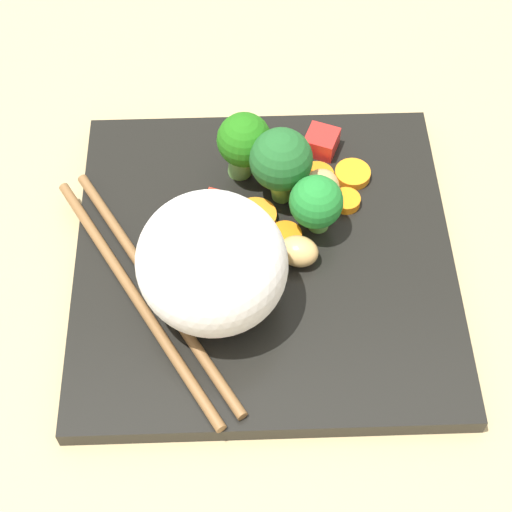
# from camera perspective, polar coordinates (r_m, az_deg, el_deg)

# --- Properties ---
(ground_plane) EXTENTS (1.10, 1.10, 0.02)m
(ground_plane) POSITION_cam_1_polar(r_m,az_deg,el_deg) (0.60, 0.57, -1.11)
(ground_plane) COLOR tan
(square_plate) EXTENTS (0.27, 0.27, 0.01)m
(square_plate) POSITION_cam_1_polar(r_m,az_deg,el_deg) (0.58, 0.58, -0.17)
(square_plate) COLOR black
(square_plate) RESTS_ON ground_plane
(rice_mound) EXTENTS (0.14, 0.14, 0.09)m
(rice_mound) POSITION_cam_1_polar(r_m,az_deg,el_deg) (0.52, -3.10, -0.50)
(rice_mound) COLOR white
(rice_mound) RESTS_ON square_plate
(broccoli_floret_0) EXTENTS (0.05, 0.05, 0.06)m
(broccoli_floret_0) POSITION_cam_1_polar(r_m,az_deg,el_deg) (0.58, 1.76, 6.66)
(broccoli_floret_0) COLOR #649D3A
(broccoli_floret_0) RESTS_ON square_plate
(broccoli_floret_1) EXTENTS (0.04, 0.04, 0.05)m
(broccoli_floret_1) POSITION_cam_1_polar(r_m,az_deg,el_deg) (0.57, 4.24, 3.70)
(broccoli_floret_1) COLOR #68A747
(broccoli_floret_1) RESTS_ON square_plate
(broccoli_floret_2) EXTENTS (0.04, 0.04, 0.06)m
(broccoli_floret_2) POSITION_cam_1_polar(r_m,az_deg,el_deg) (0.59, -0.85, 7.94)
(broccoli_floret_2) COLOR #6FA951
(broccoli_floret_2) RESTS_ON square_plate
(carrot_slice_0) EXTENTS (0.03, 0.03, 0.01)m
(carrot_slice_0) POSITION_cam_1_polar(r_m,az_deg,el_deg) (0.60, 6.32, 3.85)
(carrot_slice_0) COLOR orange
(carrot_slice_0) RESTS_ON square_plate
(carrot_slice_1) EXTENTS (0.04, 0.04, 0.01)m
(carrot_slice_1) POSITION_cam_1_polar(r_m,az_deg,el_deg) (0.59, -0.06, 2.77)
(carrot_slice_1) COLOR orange
(carrot_slice_1) RESTS_ON square_plate
(carrot_slice_2) EXTENTS (0.04, 0.04, 0.01)m
(carrot_slice_2) POSITION_cam_1_polar(r_m,az_deg,el_deg) (0.62, 6.76, 5.70)
(carrot_slice_2) COLOR orange
(carrot_slice_2) RESTS_ON square_plate
(carrot_slice_3) EXTENTS (0.03, 0.03, 0.01)m
(carrot_slice_3) POSITION_cam_1_polar(r_m,az_deg,el_deg) (0.58, 2.07, 1.40)
(carrot_slice_3) COLOR orange
(carrot_slice_3) RESTS_ON square_plate
(carrot_slice_4) EXTENTS (0.04, 0.04, 0.00)m
(carrot_slice_4) POSITION_cam_1_polar(r_m,az_deg,el_deg) (0.62, 4.29, 5.61)
(carrot_slice_4) COLOR orange
(carrot_slice_4) RESTS_ON square_plate
(pepper_chunk_0) EXTENTS (0.03, 0.03, 0.02)m
(pepper_chunk_0) POSITION_cam_1_polar(r_m,az_deg,el_deg) (0.59, -2.75, 3.22)
(pepper_chunk_0) COLOR red
(pepper_chunk_0) RESTS_ON square_plate
(pepper_chunk_1) EXTENTS (0.03, 0.03, 0.02)m
(pepper_chunk_1) POSITION_cam_1_polar(r_m,az_deg,el_deg) (0.63, 4.60, 7.96)
(pepper_chunk_1) COLOR red
(pepper_chunk_1) RESTS_ON square_plate
(chicken_piece_0) EXTENTS (0.05, 0.05, 0.03)m
(chicken_piece_0) POSITION_cam_1_polar(r_m,az_deg,el_deg) (0.61, 1.83, 6.66)
(chicken_piece_0) COLOR tan
(chicken_piece_0) RESTS_ON square_plate
(chicken_piece_1) EXTENTS (0.03, 0.03, 0.02)m
(chicken_piece_1) POSITION_cam_1_polar(r_m,az_deg,el_deg) (0.56, 2.99, 0.33)
(chicken_piece_1) COLOR tan
(chicken_piece_1) RESTS_ON square_plate
(chicken_piece_2) EXTENTS (0.04, 0.05, 0.03)m
(chicken_piece_2) POSITION_cam_1_polar(r_m,az_deg,el_deg) (0.59, 4.38, 4.46)
(chicken_piece_2) COLOR tan
(chicken_piece_2) RESTS_ON square_plate
(chopstick_pair) EXTENTS (0.13, 0.21, 0.01)m
(chopstick_pair) POSITION_cam_1_polar(r_m,az_deg,el_deg) (0.56, -7.78, -2.43)
(chopstick_pair) COLOR brown
(chopstick_pair) RESTS_ON square_plate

